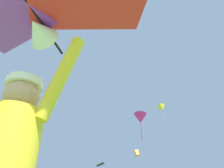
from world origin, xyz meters
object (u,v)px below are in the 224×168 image
distant_kite_magenta_low_right (140,118)px  distant_kite_yellow_overhead_distant (162,108)px  held_stunt_kite (36,8)px  distant_kite_blue_low_left (90,17)px  distant_kite_black_mid_right (100,164)px  distant_kite_orange_mid_left (137,153)px

distant_kite_magenta_low_right → distant_kite_yellow_overhead_distant: bearing=83.2°
held_stunt_kite → distant_kite_blue_low_left: 24.42m
distant_kite_magenta_low_right → distant_kite_blue_low_left: bearing=-159.3°
distant_kite_black_mid_right → distant_kite_yellow_overhead_distant: bearing=71.1°
distant_kite_orange_mid_left → distant_kite_yellow_overhead_distant: distant_kite_yellow_overhead_distant is taller
distant_kite_blue_low_left → distant_kite_magenta_low_right: 13.44m
distant_kite_black_mid_right → distant_kite_blue_low_left: bearing=-137.0°
distant_kite_blue_low_left → distant_kite_magenta_low_right: (4.69, 1.77, -12.47)m
distant_kite_orange_mid_left → distant_kite_yellow_overhead_distant: 8.13m
distant_kite_yellow_overhead_distant → distant_kite_magenta_low_right: (-1.68, -14.16, -7.66)m
held_stunt_kite → distant_kite_magenta_low_right: size_ratio=0.88×
distant_kite_yellow_overhead_distant → distant_kite_black_mid_right: (-5.02, -14.68, -11.35)m
distant_kite_orange_mid_left → distant_kite_yellow_overhead_distant: size_ratio=0.35×
distant_kite_blue_low_left → distant_kite_yellow_overhead_distant: distant_kite_blue_low_left is taller
held_stunt_kite → distant_kite_orange_mid_left: bearing=97.5°
held_stunt_kite → distant_kite_magenta_low_right: distant_kite_magenta_low_right is taller
distant_kite_yellow_overhead_distant → distant_kite_black_mid_right: distant_kite_yellow_overhead_distant is taller
distant_kite_black_mid_right → distant_kite_orange_mid_left: bearing=86.9°
distant_kite_yellow_overhead_distant → distant_kite_black_mid_right: 19.22m
distant_kite_orange_mid_left → held_stunt_kite: bearing=-82.5°
distant_kite_yellow_overhead_distant → distant_kite_magenta_low_right: bearing=-96.8°
distant_kite_yellow_overhead_distant → held_stunt_kite: bearing=-90.7°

